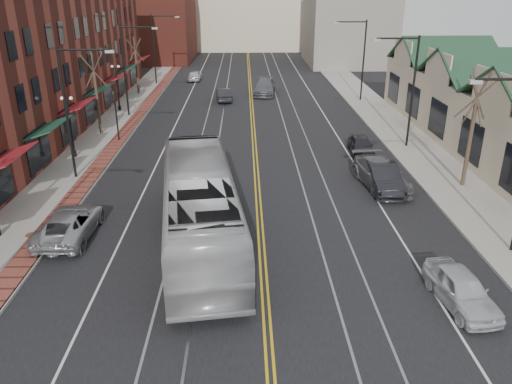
{
  "coord_description": "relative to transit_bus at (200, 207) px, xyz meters",
  "views": [
    {
      "loc": [
        -0.77,
        -13.87,
        11.5
      ],
      "look_at": [
        -0.22,
        8.75,
        2.0
      ],
      "focal_mm": 35.0,
      "sensor_mm": 36.0,
      "label": 1
    }
  ],
  "objects": [
    {
      "name": "ground",
      "position": [
        2.87,
        -7.3,
        -1.88
      ],
      "size": [
        160.0,
        160.0,
        0.0
      ],
      "primitive_type": "plane",
      "color": "black",
      "rests_on": "ground"
    },
    {
      "name": "sidewalk_left",
      "position": [
        -9.13,
        12.7,
        -1.8
      ],
      "size": [
        4.0,
        120.0,
        0.15
      ],
      "primitive_type": "cube",
      "color": "gray",
      "rests_on": "ground"
    },
    {
      "name": "sidewalk_right",
      "position": [
        14.87,
        12.7,
        -1.8
      ],
      "size": [
        4.0,
        120.0,
        0.15
      ],
      "primitive_type": "cube",
      "color": "gray",
      "rests_on": "ground"
    },
    {
      "name": "building_left",
      "position": [
        -16.13,
        19.7,
        3.62
      ],
      "size": [
        10.0,
        50.0,
        11.0
      ],
      "primitive_type": "cube",
      "color": "maroon",
      "rests_on": "ground"
    },
    {
      "name": "building_right",
      "position": [
        20.87,
        12.7,
        0.42
      ],
      "size": [
        8.0,
        36.0,
        4.6
      ],
      "primitive_type": "cube",
      "color": "beige",
      "rests_on": "ground"
    },
    {
      "name": "backdrop_left",
      "position": [
        -13.13,
        62.7,
        5.12
      ],
      "size": [
        14.0,
        18.0,
        14.0
      ],
      "primitive_type": "cube",
      "color": "maroon",
      "rests_on": "ground"
    },
    {
      "name": "backdrop_mid",
      "position": [
        2.87,
        77.7,
        2.62
      ],
      "size": [
        22.0,
        14.0,
        9.0
      ],
      "primitive_type": "cube",
      "color": "beige",
      "rests_on": "ground"
    },
    {
      "name": "backdrop_right",
      "position": [
        17.87,
        57.7,
        3.62
      ],
      "size": [
        12.0,
        16.0,
        11.0
      ],
      "primitive_type": "cube",
      "color": "slate",
      "rests_on": "ground"
    },
    {
      "name": "streetlight_l_1",
      "position": [
        -8.18,
        8.7,
        3.15
      ],
      "size": [
        3.33,
        0.25,
        8.0
      ],
      "color": "black",
      "rests_on": "sidewalk_left"
    },
    {
      "name": "streetlight_l_2",
      "position": [
        -8.18,
        24.7,
        3.15
      ],
      "size": [
        3.33,
        0.25,
        8.0
      ],
      "color": "black",
      "rests_on": "sidewalk_left"
    },
    {
      "name": "streetlight_l_3",
      "position": [
        -8.18,
        40.7,
        3.15
      ],
      "size": [
        3.33,
        0.25,
        8.0
      ],
      "color": "black",
      "rests_on": "sidewalk_left"
    },
    {
      "name": "streetlight_r_1",
      "position": [
        13.91,
        14.7,
        3.15
      ],
      "size": [
        3.33,
        0.25,
        8.0
      ],
      "color": "black",
      "rests_on": "sidewalk_right"
    },
    {
      "name": "streetlight_r_2",
      "position": [
        13.91,
        30.7,
        3.15
      ],
      "size": [
        3.33,
        0.25,
        8.0
      ],
      "color": "black",
      "rests_on": "sidewalk_right"
    },
    {
      "name": "lamppost_l_2",
      "position": [
        -9.93,
        12.7,
        0.33
      ],
      "size": [
        0.84,
        0.28,
        4.27
      ],
      "color": "black",
      "rests_on": "sidewalk_left"
    },
    {
      "name": "lamppost_l_3",
      "position": [
        -9.93,
        26.7,
        0.33
      ],
      "size": [
        0.84,
        0.28,
        4.27
      ],
      "color": "black",
      "rests_on": "sidewalk_left"
    },
    {
      "name": "tree_left_near",
      "position": [
        -9.63,
        18.7,
        1.64
      ],
      "size": [
        1.78,
        1.37,
        6.48
      ],
      "color": "#382B21",
      "rests_on": "sidewalk_left"
    },
    {
      "name": "tree_left_far",
      "position": [
        -9.63,
        34.7,
        1.4
      ],
      "size": [
        1.66,
        1.28,
        6.02
      ],
      "color": "#382B21",
      "rests_on": "sidewalk_left"
    },
    {
      "name": "tree_right_mid",
      "position": [
        15.37,
        6.7,
        1.87
      ],
      "size": [
        1.9,
        1.46,
        6.93
      ],
      "color": "#382B21",
      "rests_on": "sidewalk_right"
    },
    {
      "name": "manhole_far",
      "position": [
        -8.33,
        0.7,
        -1.72
      ],
      "size": [
        0.6,
        0.6,
        0.02
      ],
      "primitive_type": "cylinder",
      "color": "#592D19",
      "rests_on": "sidewalk_left"
    },
    {
      "name": "traffic_signal",
      "position": [
        -7.73,
        16.7,
        0.47
      ],
      "size": [
        0.18,
        0.15,
        3.8
      ],
      "color": "black",
      "rests_on": "sidewalk_left"
    },
    {
      "name": "transit_bus",
      "position": [
        0.0,
        0.0,
        0.0
      ],
      "size": [
        4.89,
        13.77,
        3.75
      ],
      "primitive_type": "imported",
      "rotation": [
        0.0,
        0.0,
        3.27
      ],
      "color": "#BBBBBD",
      "rests_on": "ground"
    },
    {
      "name": "parked_suv",
      "position": [
        -6.43,
        0.76,
        -1.17
      ],
      "size": [
        2.41,
        5.11,
        1.41
      ],
      "primitive_type": "imported",
      "rotation": [
        0.0,
        0.0,
        3.13
      ],
      "color": "#A4A6AC",
      "rests_on": "ground"
    },
    {
      "name": "parked_car_a",
      "position": [
        10.37,
        -5.21,
        -1.19
      ],
      "size": [
        2.1,
        4.17,
        1.36
      ],
      "primitive_type": "imported",
      "rotation": [
        0.0,
        0.0,
        0.13
      ],
      "color": "silver",
      "rests_on": "ground"
    },
    {
      "name": "parked_car_b",
      "position": [
        10.37,
        6.45,
        -1.09
      ],
      "size": [
        1.69,
        4.78,
        1.57
      ],
      "primitive_type": "imported",
      "rotation": [
        0.0,
        0.0,
        -0.01
      ],
      "color": "black",
      "rests_on": "ground"
    },
    {
      "name": "parked_car_c",
      "position": [
        10.37,
        6.88,
        -1.07
      ],
      "size": [
        2.96,
        5.78,
        1.6
      ],
      "primitive_type": "imported",
      "rotation": [
        0.0,
        0.0,
        0.13
      ],
      "color": "slate",
      "rests_on": "ground"
    },
    {
      "name": "parked_car_d",
      "position": [
        10.55,
        13.16,
        -1.21
      ],
      "size": [
        1.76,
        3.97,
        1.33
      ],
      "primitive_type": "imported",
      "rotation": [
        0.0,
        0.0,
        -0.05
      ],
      "color": "#222328",
      "rests_on": "ground"
    },
    {
      "name": "distant_car_left",
      "position": [
        -0.04,
        31.12,
        -1.21
      ],
      "size": [
        1.87,
        4.18,
        1.33
      ],
      "primitive_type": "imported",
      "rotation": [
        0.0,
        0.0,
        3.26
      ],
      "color": "black",
      "rests_on": "ground"
    },
    {
      "name": "distant_car_right",
      "position": [
        4.42,
        34.33,
        -1.06
      ],
      "size": [
        2.98,
        5.86,
        1.63
      ],
      "primitive_type": "imported",
      "rotation": [
        0.0,
        0.0,
        -0.13
      ],
      "color": "#5D5D64",
      "rests_on": "ground"
    },
    {
      "name": "distant_car_far",
      "position": [
        -4.1,
        43.14,
        -1.23
      ],
      "size": [
        1.64,
        3.85,
        1.3
      ],
      "primitive_type": "imported",
      "rotation": [
        0.0,
        0.0,
        3.11
      ],
      "color": "silver",
      "rests_on": "ground"
    }
  ]
}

